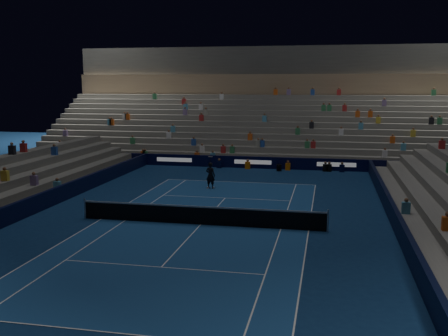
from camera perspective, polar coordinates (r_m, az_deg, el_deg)
ground at (r=26.77m, az=-2.58°, el=-6.26°), size 90.00×90.00×0.00m
court_surface at (r=26.77m, az=-2.58°, el=-6.25°), size 10.97×23.77×0.01m
sponsor_barrier_far at (r=44.47m, az=3.22°, el=0.62°), size 44.00×0.25×1.00m
sponsor_barrier_east at (r=26.10m, az=18.66°, el=-6.01°), size 0.25×37.00×1.00m
sponsor_barrier_west at (r=30.44m, az=-20.64°, el=-3.98°), size 0.25×37.00×1.00m
grandstand_main at (r=53.43m, az=4.71°, el=5.16°), size 44.00×15.20×11.20m
tennis_net at (r=26.64m, az=-2.59°, el=-5.21°), size 12.90×0.10×1.10m
tennis_player at (r=35.71m, az=-1.50°, el=-0.81°), size 0.76×0.59×1.84m
broadcast_camera at (r=43.28m, az=6.07°, el=0.05°), size 0.47×0.88×0.54m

